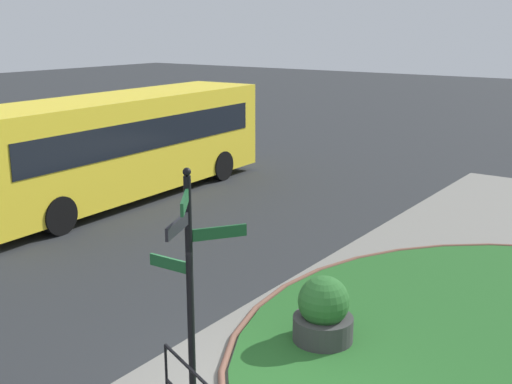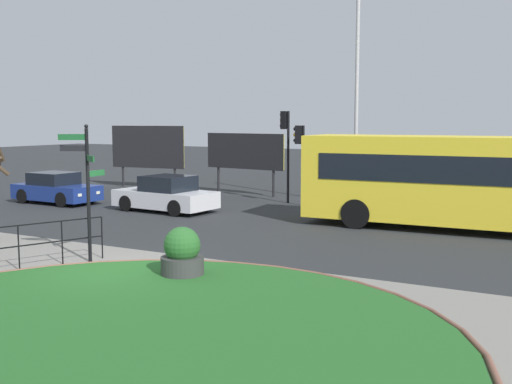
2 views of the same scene
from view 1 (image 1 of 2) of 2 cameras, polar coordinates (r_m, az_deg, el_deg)
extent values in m
cylinder|color=black|center=(8.07, -5.83, -10.52)|extent=(0.09, 0.09, 3.43)
sphere|color=black|center=(7.49, -6.18, 1.80)|extent=(0.10, 0.10, 0.10)
cube|color=#195128|center=(7.20, -6.38, -0.93)|extent=(0.55, 0.42, 0.15)
cube|color=black|center=(7.30, -7.03, -3.07)|extent=(0.63, 0.28, 0.15)
cube|color=#195128|center=(7.81, -3.26, -3.62)|extent=(0.59, 0.42, 0.15)
cube|color=#195128|center=(8.05, -7.81, -6.30)|extent=(0.06, 0.58, 0.15)
cylinder|color=black|center=(8.89, -7.95, -16.51)|extent=(0.04, 0.04, 1.12)
cube|color=yellow|center=(19.73, -11.93, 4.26)|extent=(11.03, 3.01, 2.83)
cube|color=black|center=(20.59, -14.56, 5.65)|extent=(9.61, 0.42, 0.88)
cube|color=black|center=(18.79, -9.17, 5.11)|extent=(9.61, 0.42, 0.88)
cube|color=black|center=(23.85, -2.65, 6.66)|extent=(0.11, 2.10, 1.10)
cube|color=black|center=(23.73, -2.68, 9.18)|extent=(0.08, 1.41, 0.28)
cylinder|color=black|center=(23.26, -7.82, 3.01)|extent=(1.01, 0.34, 1.00)
cylinder|color=black|center=(21.83, -3.10, 2.36)|extent=(1.01, 0.34, 1.00)
cylinder|color=black|center=(18.68, -21.87, -0.81)|extent=(1.01, 0.34, 1.00)
cylinder|color=black|center=(16.85, -17.18, -2.00)|extent=(1.01, 0.34, 1.00)
cylinder|color=#383838|center=(10.85, 5.97, -12.20)|extent=(1.00, 1.00, 0.51)
sphere|color=#286028|center=(10.62, 6.04, -9.66)|extent=(0.85, 0.85, 0.85)
camera|label=2|loc=(18.28, 57.66, 3.19)|focal=44.12mm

